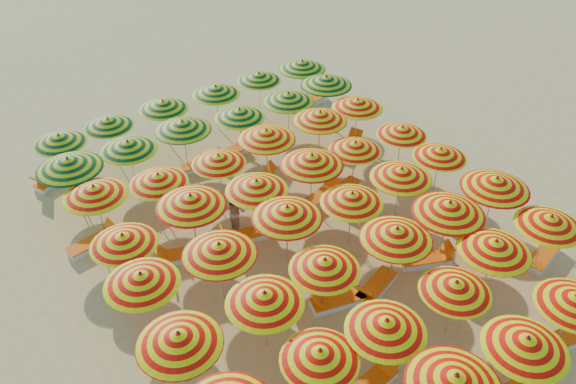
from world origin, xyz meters
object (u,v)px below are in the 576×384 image
(umbrella_20, at_px, (287,212))
(umbrella_24, at_px, (123,239))
(umbrella_15, at_px, (397,234))
(umbrella_47, at_px, (302,65))
(umbrella_25, at_px, (191,200))
(umbrella_27, at_px, (312,160))
(lounger_12, at_px, (94,243))
(lounger_4, at_px, (544,255))
(umbrella_12, at_px, (179,338))
(lounger_13, at_px, (256,179))
(umbrella_35, at_px, (358,104))
(umbrella_40, at_px, (288,97))
(umbrella_46, at_px, (259,77))
(lounger_7, at_px, (427,259))
(umbrella_21, at_px, (352,198))
(umbrella_41, at_px, (326,81))
(umbrella_9, at_px, (456,287))
(lounger_16, at_px, (203,165))
(umbrella_18, at_px, (141,279))
(lounger_2, at_px, (572,336))
(umbrella_31, at_px, (158,179))
(lounger_14, at_px, (329,154))
(umbrella_23, at_px, (440,153))
(umbrella_33, at_px, (266,135))
(lounger_17, at_px, (230,153))
(umbrella_11, at_px, (550,221))
(umbrella_38, at_px, (183,126))
(umbrella_2, at_px, (455,381))
(lounger_18, at_px, (54,180))
(umbrella_16, at_px, (449,208))
(lounger_6, at_px, (376,287))
(umbrella_17, at_px, (496,183))
(lounger_10, at_px, (320,196))
(umbrella_7, at_px, (320,355))
(lounger_19, at_px, (314,100))
(umbrella_29, at_px, (402,131))
(umbrella_37, at_px, (128,146))
(umbrella_4, at_px, (575,300))
(lounger_11, at_px, (342,190))
(umbrella_34, at_px, (320,116))
(umbrella_14, at_px, (325,264))
(beachgoer_b, at_px, (236,211))
(umbrella_43, at_px, (108,122))
(umbrella_44, at_px, (163,105))
(lounger_3, at_px, (371,384))
(umbrella_10, at_px, (495,246))
(umbrella_3, at_px, (526,343))
(umbrella_22, at_px, (401,173))
(lounger_5, at_px, (337,301))
(umbrella_36, at_px, (69,164))
(umbrella_26, at_px, (257,185))
(umbrella_42, at_px, (59,139))
(lounger_9, at_px, (245,236))
(umbrella_19, at_px, (219,249))
(umbrella_13, at_px, (265,298))
(lounger_8, at_px, (182,255))
(umbrella_39, at_px, (240,113))

(umbrella_20, bearing_deg, umbrella_24, 158.09)
(umbrella_15, xyz_separation_m, umbrella_47, (4.63, 11.48, 0.00))
(umbrella_25, relative_size, umbrella_27, 0.96)
(lounger_12, bearing_deg, lounger_4, -45.67)
(umbrella_12, xyz_separation_m, lounger_13, (6.39, 6.99, -1.91))
(umbrella_35, relative_size, umbrella_40, 1.00)
(umbrella_46, distance_m, lounger_7, 12.02)
(umbrella_12, relative_size, umbrella_21, 0.92)
(umbrella_41, bearing_deg, umbrella_9, -110.69)
(umbrella_21, relative_size, lounger_16, 1.40)
(umbrella_18, height_order, lounger_2, umbrella_18)
(umbrella_31, height_order, lounger_14, umbrella_31)
(umbrella_23, distance_m, umbrella_33, 6.54)
(lounger_17, bearing_deg, umbrella_11, -70.25)
(umbrella_9, height_order, umbrella_38, umbrella_38)
(umbrella_2, distance_m, lounger_18, 16.98)
(umbrella_16, xyz_separation_m, lounger_4, (2.91, -1.99, -2.02))
(lounger_6, bearing_deg, lounger_18, -78.02)
(umbrella_9, distance_m, umbrella_17, 5.04)
(umbrella_12, relative_size, lounger_10, 1.28)
(umbrella_7, bearing_deg, umbrella_47, 56.32)
(lounger_14, bearing_deg, lounger_12, 14.23)
(lounger_19, bearing_deg, umbrella_21, -128.69)
(umbrella_29, height_order, umbrella_33, umbrella_33)
(umbrella_37, bearing_deg, umbrella_41, -0.18)
(umbrella_20, xyz_separation_m, umbrella_27, (2.35, 1.93, 0.02))
(umbrella_4, bearing_deg, lounger_11, 93.15)
(umbrella_18, bearing_deg, umbrella_34, 25.21)
(umbrella_40, relative_size, umbrella_46, 1.08)
(umbrella_14, relative_size, beachgoer_b, 1.73)
(lounger_4, relative_size, lounger_6, 1.00)
(umbrella_43, xyz_separation_m, umbrella_44, (2.39, -0.03, 0.10))
(umbrella_24, height_order, lounger_3, umbrella_24)
(umbrella_10, distance_m, lounger_4, 3.55)
(umbrella_3, height_order, umbrella_22, umbrella_22)
(umbrella_9, distance_m, lounger_5, 3.71)
(umbrella_46, relative_size, beachgoer_b, 1.65)
(umbrella_18, height_order, umbrella_36, umbrella_36)
(lounger_12, height_order, lounger_18, same)
(umbrella_12, xyz_separation_m, umbrella_26, (4.93, 4.40, -0.03))
(umbrella_7, bearing_deg, lounger_7, 18.99)
(umbrella_42, distance_m, lounger_9, 8.33)
(umbrella_26, distance_m, lounger_13, 3.51)
(umbrella_14, height_order, umbrella_19, umbrella_19)
(umbrella_14, relative_size, lounger_14, 1.50)
(umbrella_14, relative_size, umbrella_35, 0.96)
(umbrella_38, distance_m, lounger_12, 5.69)
(umbrella_13, height_order, lounger_8, umbrella_13)
(umbrella_39, distance_m, lounger_19, 5.93)
(umbrella_35, relative_size, umbrella_46, 1.09)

